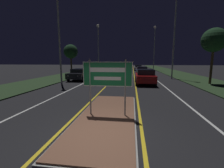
# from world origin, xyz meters

# --- Properties ---
(ground_plane) EXTENTS (160.00, 160.00, 0.00)m
(ground_plane) POSITION_xyz_m (0.00, 0.00, 0.00)
(ground_plane) COLOR black
(median_island) EXTENTS (2.49, 6.90, 0.10)m
(median_island) POSITION_xyz_m (0.00, 1.80, 0.04)
(median_island) COLOR #999993
(median_island) RESTS_ON ground_plane
(verge_left) EXTENTS (5.00, 100.00, 0.08)m
(verge_left) POSITION_xyz_m (-9.50, 20.00, 0.04)
(verge_left) COLOR #23381E
(verge_left) RESTS_ON ground_plane
(verge_right) EXTENTS (5.00, 100.00, 0.08)m
(verge_right) POSITION_xyz_m (9.50, 20.00, 0.04)
(verge_right) COLOR #23381E
(verge_right) RESTS_ON ground_plane
(centre_line_yellow_left) EXTENTS (0.12, 70.00, 0.01)m
(centre_line_yellow_left) POSITION_xyz_m (-1.43, 25.00, 0.00)
(centre_line_yellow_left) COLOR gold
(centre_line_yellow_left) RESTS_ON ground_plane
(centre_line_yellow_right) EXTENTS (0.12, 70.00, 0.01)m
(centre_line_yellow_right) POSITION_xyz_m (1.43, 25.00, 0.00)
(centre_line_yellow_right) COLOR gold
(centre_line_yellow_right) RESTS_ON ground_plane
(lane_line_white_left) EXTENTS (0.12, 70.00, 0.01)m
(lane_line_white_left) POSITION_xyz_m (-4.20, 25.00, 0.00)
(lane_line_white_left) COLOR silver
(lane_line_white_left) RESTS_ON ground_plane
(lane_line_white_right) EXTENTS (0.12, 70.00, 0.01)m
(lane_line_white_right) POSITION_xyz_m (4.20, 25.00, 0.00)
(lane_line_white_right) COLOR silver
(lane_line_white_right) RESTS_ON ground_plane
(edge_line_white_left) EXTENTS (0.10, 70.00, 0.01)m
(edge_line_white_left) POSITION_xyz_m (-7.20, 25.00, 0.00)
(edge_line_white_left) COLOR silver
(edge_line_white_left) RESTS_ON ground_plane
(edge_line_white_right) EXTENTS (0.10, 70.00, 0.01)m
(edge_line_white_right) POSITION_xyz_m (7.20, 25.00, 0.00)
(edge_line_white_right) COLOR silver
(edge_line_white_right) RESTS_ON ground_plane
(highway_sign) EXTENTS (2.15, 0.07, 2.43)m
(highway_sign) POSITION_xyz_m (0.00, 1.80, 1.81)
(highway_sign) COLOR #9E9E99
(highway_sign) RESTS_ON median_island
(streetlight_left_near) EXTENTS (0.45, 0.45, 10.11)m
(streetlight_left_near) POSITION_xyz_m (-6.29, 10.23, 5.98)
(streetlight_left_near) COLOR #9E9E99
(streetlight_left_near) RESTS_ON ground_plane
(streetlight_left_far) EXTENTS (0.62, 0.62, 10.04)m
(streetlight_left_far) POSITION_xyz_m (-6.27, 27.94, 6.95)
(streetlight_left_far) COLOR #9E9E99
(streetlight_left_far) RESTS_ON ground_plane
(streetlight_right_near) EXTENTS (0.59, 0.59, 11.38)m
(streetlight_right_near) POSITION_xyz_m (6.43, 16.61, 7.52)
(streetlight_right_near) COLOR #9E9E99
(streetlight_right_near) RESTS_ON ground_plane
(streetlight_right_far) EXTENTS (0.53, 0.53, 10.64)m
(streetlight_right_far) POSITION_xyz_m (6.35, 33.98, 6.76)
(streetlight_right_far) COLOR #9E9E99
(streetlight_right_far) RESTS_ON ground_plane
(car_receding_0) EXTENTS (2.03, 4.32, 1.58)m
(car_receding_0) POSITION_xyz_m (2.42, 11.49, 0.83)
(car_receding_0) COLOR maroon
(car_receding_0) RESTS_ON ground_plane
(car_receding_1) EXTENTS (1.96, 4.72, 1.43)m
(car_receding_1) POSITION_xyz_m (2.70, 21.55, 0.77)
(car_receding_1) COLOR navy
(car_receding_1) RESTS_ON ground_plane
(car_receding_2) EXTENTS (1.91, 4.33, 1.42)m
(car_receding_2) POSITION_xyz_m (2.56, 33.63, 0.75)
(car_receding_2) COLOR silver
(car_receding_2) RESTS_ON ground_plane
(car_approaching_0) EXTENTS (2.03, 4.15, 1.43)m
(car_approaching_0) POSITION_xyz_m (-5.63, 13.82, 0.76)
(car_approaching_0) COLOR black
(car_approaching_0) RESTS_ON ground_plane
(car_approaching_1) EXTENTS (2.04, 4.82, 1.41)m
(car_approaching_1) POSITION_xyz_m (-5.55, 25.43, 0.75)
(car_approaching_1) COLOR #B7B7BC
(car_approaching_1) RESTS_ON ground_plane
(car_approaching_2) EXTENTS (1.89, 4.11, 1.41)m
(car_approaching_2) POSITION_xyz_m (-5.80, 37.17, 0.76)
(car_approaching_2) COLOR maroon
(car_approaching_2) RESTS_ON ground_plane
(roadside_palm_left) EXTENTS (2.22, 2.22, 4.93)m
(roadside_palm_left) POSITION_xyz_m (-8.72, 18.79, 3.87)
(roadside_palm_left) COLOR #4C3823
(roadside_palm_left) RESTS_ON verge_left
(roadside_palm_right) EXTENTS (2.38, 2.38, 5.61)m
(roadside_palm_right) POSITION_xyz_m (9.14, 12.14, 4.46)
(roadside_palm_right) COLOR #4C3823
(roadside_palm_right) RESTS_ON verge_right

